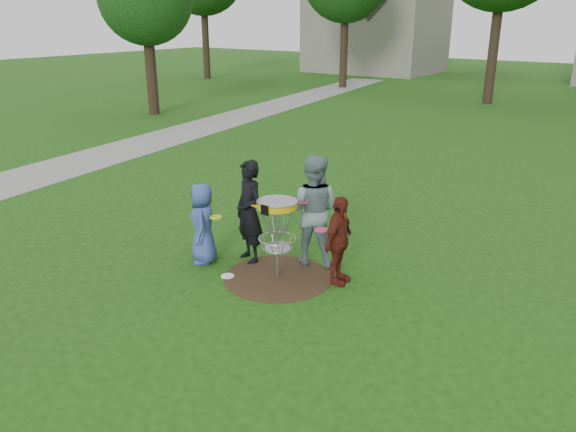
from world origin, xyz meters
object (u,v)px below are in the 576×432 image
Objects in this scene: player_grey at (313,210)px; disc_golf_basket at (277,220)px; player_black at (249,212)px; player_maroon at (339,241)px; player_blue at (203,223)px.

player_grey reaches higher than disc_golf_basket.
player_black is 1.24× the size of player_maroon.
player_grey is (1.58, 1.07, 0.25)m from player_blue.
player_maroon reaches higher than player_blue.
player_maroon is at bearing 132.70° from player_grey.
player_blue is 0.74× the size of player_grey.
player_black reaches higher than disc_golf_basket.
player_black is 0.94× the size of player_grey.
player_blue is 1.03× the size of disc_golf_basket.
disc_golf_basket is at bearing 59.02° from player_blue.
player_grey is 0.92m from player_maroon.
player_maroon is (2.35, 0.63, 0.02)m from player_blue.
player_grey is (0.96, 0.56, 0.06)m from player_black.
player_grey is 1.32× the size of player_maroon.
player_grey reaches higher than player_maroon.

